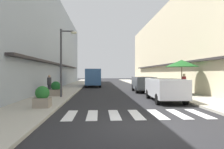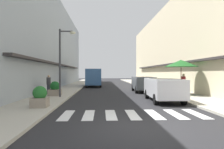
# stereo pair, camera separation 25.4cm
# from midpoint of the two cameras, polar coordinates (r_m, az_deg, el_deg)

# --- Properties ---
(ground_plane) EXTENTS (95.31, 95.31, 0.00)m
(ground_plane) POSITION_cam_midpoint_polar(r_m,az_deg,el_deg) (24.05, -0.04, -3.93)
(ground_plane) COLOR #232326
(sidewalk_left) EXTENTS (2.80, 60.65, 0.12)m
(sidewalk_left) POSITION_cam_midpoint_polar(r_m,az_deg,el_deg) (24.27, -12.06, -3.76)
(sidewalk_left) COLOR #ADA899
(sidewalk_left) RESTS_ON ground_plane
(sidewalk_right) EXTENTS (2.80, 60.65, 0.12)m
(sidewalk_right) POSITION_cam_midpoint_polar(r_m,az_deg,el_deg) (24.87, 11.69, -3.66)
(sidewalk_right) COLOR #ADA899
(sidewalk_right) RESTS_ON ground_plane
(building_row_left) EXTENTS (5.50, 40.99, 10.84)m
(building_row_left) POSITION_cam_midpoint_polar(r_m,az_deg,el_deg) (26.44, -20.16, 8.20)
(building_row_left) COLOR #939EA8
(building_row_left) RESTS_ON ground_plane
(building_row_right) EXTENTS (5.50, 40.99, 10.18)m
(building_row_right) POSITION_cam_midpoint_polar(r_m,az_deg,el_deg) (27.38, 19.01, 7.23)
(building_row_right) COLOR beige
(building_row_right) RESTS_ON ground_plane
(crosswalk) EXTENTS (6.15, 2.20, 0.01)m
(crosswalk) POSITION_cam_midpoint_polar(r_m,az_deg,el_deg) (9.12, 5.90, -11.05)
(crosswalk) COLOR silver
(crosswalk) RESTS_ON ground_plane
(parked_car_near) EXTENTS (1.98, 4.51, 1.47)m
(parked_car_near) POSITION_cam_midpoint_polar(r_m,az_deg,el_deg) (13.48, 14.07, -3.42)
(parked_car_near) COLOR silver
(parked_car_near) RESTS_ON ground_plane
(parked_car_mid) EXTENTS (1.93, 4.09, 1.47)m
(parked_car_mid) POSITION_cam_midpoint_polar(r_m,az_deg,el_deg) (19.74, 8.36, -2.21)
(parked_car_mid) COLOR #4C5156
(parked_car_mid) RESTS_ON ground_plane
(delivery_van) EXTENTS (2.14, 5.46, 2.37)m
(delivery_van) POSITION_cam_midpoint_polar(r_m,az_deg,el_deg) (27.38, -5.61, -0.47)
(delivery_van) COLOR #33598C
(delivery_van) RESTS_ON ground_plane
(street_lamp) EXTENTS (1.19, 0.28, 4.83)m
(street_lamp) POSITION_cam_midpoint_polar(r_m,az_deg,el_deg) (14.98, -13.78, 5.35)
(street_lamp) COLOR #38383D
(street_lamp) RESTS_ON sidewalk_left
(cafe_umbrella) EXTENTS (2.61, 2.61, 2.75)m
(cafe_umbrella) POSITION_cam_midpoint_polar(r_m,az_deg,el_deg) (17.07, 18.52, 2.96)
(cafe_umbrella) COLOR #262626
(cafe_umbrella) RESTS_ON sidewalk_right
(planter_corner) EXTENTS (0.77, 0.77, 1.05)m
(planter_corner) POSITION_cam_midpoint_polar(r_m,az_deg,el_deg) (10.80, -19.54, -6.04)
(planter_corner) COLOR gray
(planter_corner) RESTS_ON sidewalk_left
(planter_midblock) EXTENTS (0.89, 0.89, 1.07)m
(planter_midblock) POSITION_cam_midpoint_polar(r_m,az_deg,el_deg) (15.99, -15.89, -4.00)
(planter_midblock) COLOR gray
(planter_midblock) RESTS_ON sidewalk_left
(pedestrian_walking_near) EXTENTS (0.34, 0.34, 1.55)m
(pedestrian_walking_near) POSITION_cam_midpoint_polar(r_m,az_deg,el_deg) (17.14, -17.55, -2.59)
(pedestrian_walking_near) COLOR #282B33
(pedestrian_walking_near) RESTS_ON sidewalk_left
(pedestrian_walking_far) EXTENTS (0.34, 0.34, 1.64)m
(pedestrian_walking_far) POSITION_cam_midpoint_polar(r_m,az_deg,el_deg) (17.84, 19.11, -2.31)
(pedestrian_walking_far) COLOR #282B33
(pedestrian_walking_far) RESTS_ON sidewalk_right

